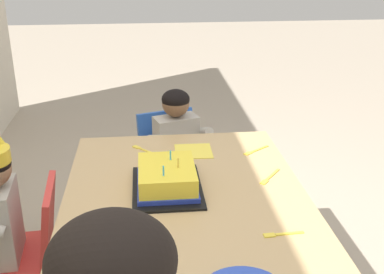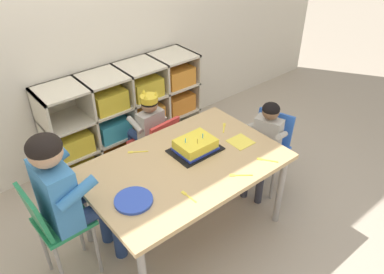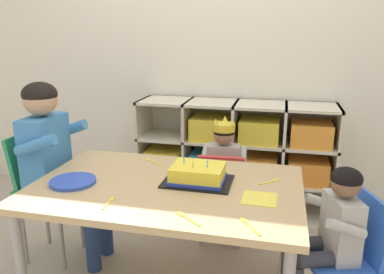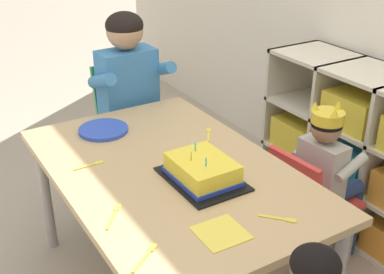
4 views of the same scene
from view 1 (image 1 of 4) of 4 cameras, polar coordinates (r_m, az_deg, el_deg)
name	(u,v)px [view 1 (image 1 of 4)]	position (r m, az deg, el deg)	size (l,w,h in m)	color
activity_table	(188,223)	(1.64, -0.42, -10.12)	(1.31, 0.85, 0.63)	tan
classroom_chair_blue	(24,251)	(1.96, -19.21, -12.60)	(0.33, 0.37, 0.63)	red
classroom_chair_guest_side	(173,164)	(2.49, -2.29, -3.16)	(0.40, 0.40, 0.64)	blue
guest_at_table_side	(180,149)	(2.36, -1.44, -1.47)	(0.34, 0.33, 0.80)	#B2ADA3
birthday_cake_on_tray	(167,179)	(1.71, -2.98, -4.96)	(0.34, 0.24, 0.12)	black
paper_napkin_square	(193,151)	(2.02, 0.17, -1.68)	(0.15, 0.15, 0.00)	#F4DB4C
fork_near_cake_tray	(281,234)	(1.50, 10.44, -11.24)	(0.02, 0.13, 0.00)	yellow
fork_beside_plate_stack	(255,151)	(2.04, 7.46, -1.62)	(0.09, 0.13, 0.00)	yellow
fork_at_table_front_edge	(142,149)	(2.05, -5.89, -1.46)	(0.10, 0.10, 0.00)	yellow
fork_by_napkin	(91,244)	(1.46, -11.91, -12.32)	(0.12, 0.09, 0.00)	yellow
fork_scattered_mid_table	(269,177)	(1.82, 9.12, -4.75)	(0.12, 0.10, 0.00)	yellow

